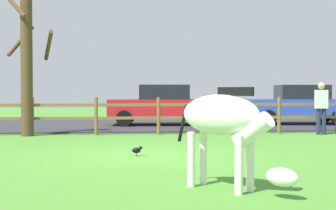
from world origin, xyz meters
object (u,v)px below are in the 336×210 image
at_px(crow_on_grass, 137,150).
at_px(parked_car_blue, 299,104).
at_px(zebra, 225,123).
at_px(visitor_near_fence, 321,106).
at_px(bare_tree, 27,63).
at_px(parked_car_red, 162,105).

relative_size(crow_on_grass, parked_car_blue, 0.05).
relative_size(zebra, parked_car_blue, 0.37).
bearing_deg(visitor_near_fence, bare_tree, 177.91).
relative_size(parked_car_red, visitor_near_fence, 2.52).
bearing_deg(parked_car_red, zebra, -90.49).
bearing_deg(parked_car_blue, crow_on_grass, -127.89).
xyz_separation_m(parked_car_blue, visitor_near_fence, (-0.80, -4.09, 0.06)).
height_order(bare_tree, parked_car_red, bare_tree).
bearing_deg(parked_car_red, visitor_near_fence, -41.02).
distance_m(bare_tree, parked_car_blue, 10.67).
height_order(zebra, crow_on_grass, zebra).
relative_size(crow_on_grass, parked_car_red, 0.05).
bearing_deg(parked_car_blue, visitor_near_fence, -101.06).
distance_m(zebra, parked_car_blue, 13.44).
height_order(zebra, parked_car_red, parked_car_red).
bearing_deg(parked_car_red, crow_on_grass, -97.99).
bearing_deg(bare_tree, parked_car_blue, 20.83).
xyz_separation_m(bare_tree, zebra, (4.28, -8.45, -1.28)).
distance_m(zebra, visitor_near_fence, 9.43).
xyz_separation_m(zebra, parked_car_blue, (5.61, 12.21, -0.08)).
bearing_deg(visitor_near_fence, parked_car_red, 138.98).
height_order(parked_car_blue, parked_car_red, same).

